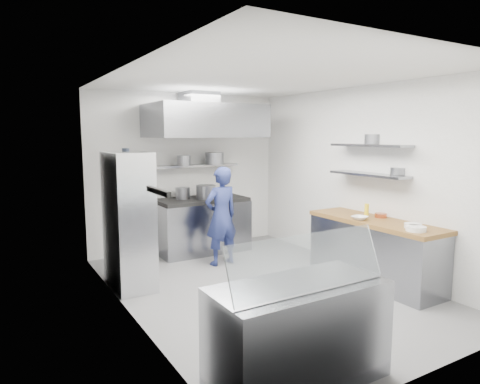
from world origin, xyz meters
TOP-DOWN VIEW (x-y plane):
  - floor at (0.00, 0.00)m, footprint 5.00×5.00m
  - ceiling at (0.00, 0.00)m, footprint 5.00×5.00m
  - wall_back at (0.00, 2.50)m, footprint 3.60×2.80m
  - wall_front at (0.00, -2.50)m, footprint 3.60×2.80m
  - wall_left at (-1.80, 0.00)m, footprint 2.80×5.00m
  - wall_right at (1.80, 0.00)m, footprint 2.80×5.00m
  - gas_range at (0.10, 2.10)m, footprint 1.60×0.80m
  - cooktop at (0.10, 2.10)m, footprint 1.57×0.78m
  - stock_pot_left at (-0.21, 2.20)m, footprint 0.25×0.25m
  - stock_pot_mid at (0.14, 2.00)m, footprint 0.34×0.34m
  - over_range_shelf at (0.10, 2.34)m, footprint 1.60×0.30m
  - shelf_pot_a at (-0.19, 2.17)m, footprint 0.23×0.23m
  - shelf_pot_b at (0.39, 2.16)m, footprint 0.33×0.33m
  - extractor_hood at (0.10, 1.93)m, footprint 1.90×1.15m
  - hood_duct at (0.10, 2.15)m, footprint 0.55×0.55m
  - red_firebox at (-1.25, 2.44)m, footprint 0.22×0.10m
  - chef at (0.03, 1.23)m, footprint 0.61×0.43m
  - wire_rack at (-1.53, 0.97)m, footprint 0.50×0.90m
  - rack_bin_a at (-1.53, 1.10)m, footprint 0.16×0.20m
  - rack_bin_b at (-1.53, 1.27)m, footprint 0.13×0.17m
  - rack_jar at (-1.48, 1.17)m, footprint 0.10×0.10m
  - knife_strip at (-1.78, -0.90)m, footprint 0.04×0.55m
  - prep_counter_base at (1.48, -0.60)m, footprint 0.62×2.00m
  - prep_counter_top at (1.48, -0.60)m, footprint 0.65×2.04m
  - plate_stack_a at (1.35, -1.36)m, footprint 0.24×0.24m
  - plate_stack_b at (1.46, -1.23)m, footprint 0.21×0.21m
  - copper_pan at (1.66, -0.54)m, footprint 0.17×0.17m
  - squeeze_bottle at (1.57, -0.35)m, footprint 0.06×0.06m
  - mixing_bowl at (1.28, -0.50)m, footprint 0.25×0.25m
  - wall_shelf_lower at (1.64, -0.30)m, footprint 0.30×1.30m
  - wall_shelf_upper at (1.64, -0.30)m, footprint 0.30×1.30m
  - shelf_pot_c at (1.76, -0.71)m, footprint 0.20×0.20m
  - shelf_pot_d at (1.82, -0.21)m, footprint 0.26×0.26m
  - display_case at (-0.98, -2.00)m, footprint 1.50×0.70m
  - display_glass at (-0.98, -2.12)m, footprint 1.47×0.19m

SIDE VIEW (x-z plane):
  - floor at x=0.00m, z-range 0.00..0.00m
  - prep_counter_base at x=1.48m, z-range 0.00..0.84m
  - display_case at x=-0.98m, z-range 0.00..0.85m
  - gas_range at x=0.10m, z-range 0.00..0.90m
  - chef at x=0.03m, z-range 0.00..1.58m
  - rack_bin_a at x=-1.53m, z-range 0.71..0.89m
  - prep_counter_top at x=1.48m, z-range 0.84..0.90m
  - wire_rack at x=-1.53m, z-range 0.00..1.85m
  - mixing_bowl at x=1.28m, z-range 0.90..0.95m
  - cooktop at x=0.10m, z-range 0.90..0.96m
  - plate_stack_a at x=1.35m, z-range 0.90..0.96m
  - plate_stack_b at x=1.46m, z-range 0.90..0.96m
  - copper_pan at x=1.66m, z-range 0.90..0.96m
  - squeeze_bottle at x=1.57m, z-range 0.90..1.08m
  - stock_pot_left at x=-0.21m, z-range 0.96..1.16m
  - display_glass at x=-0.98m, z-range 0.86..1.28m
  - stock_pot_mid at x=0.14m, z-range 0.96..1.20m
  - rack_bin_b at x=-1.53m, z-range 1.22..1.38m
  - wall_back at x=0.00m, z-range 1.39..1.41m
  - wall_front at x=0.00m, z-range 1.39..1.41m
  - wall_left at x=-1.80m, z-range 1.39..1.41m
  - wall_right at x=1.80m, z-range 1.39..1.41m
  - red_firebox at x=-1.25m, z-range 1.29..1.55m
  - wall_shelf_lower at x=1.64m, z-range 1.48..1.52m
  - over_range_shelf at x=0.10m, z-range 1.50..1.54m
  - knife_strip at x=-1.78m, z-range 1.53..1.57m
  - shelf_pot_c at x=1.76m, z-range 1.52..1.62m
  - shelf_pot_a at x=-0.19m, z-range 1.54..1.72m
  - shelf_pot_b at x=0.39m, z-range 1.54..1.76m
  - rack_jar at x=-1.48m, z-range 1.71..1.89m
  - wall_shelf_upper at x=1.64m, z-range 1.90..1.94m
  - shelf_pot_d at x=1.82m, z-range 1.94..2.08m
  - extractor_hood at x=0.10m, z-range 2.02..2.57m
  - hood_duct at x=0.10m, z-range 2.56..2.80m
  - ceiling at x=0.00m, z-range 2.80..2.80m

